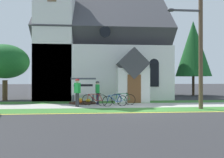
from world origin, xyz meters
TOP-DOWN VIEW (x-y plane):
  - ground at (0.00, 4.00)m, footprint 140.00×140.00m
  - sidewalk_slab at (-1.85, 1.80)m, footprint 32.00×2.45m
  - grass_verge at (-1.85, -0.30)m, footprint 32.00×1.77m
  - church_lawn at (-1.85, 3.94)m, footprint 24.00×1.83m
  - curb_paint_stripe at (-1.85, -1.34)m, footprint 28.00×0.16m
  - church_building at (-2.28, 9.06)m, footprint 12.05×11.00m
  - church_sign at (-3.52, 3.57)m, footprint 1.86×0.14m
  - flower_bed at (-3.52, 3.25)m, footprint 2.00×2.00m
  - bicycle_green at (-2.66, 1.95)m, footprint 1.71×0.53m
  - bicycle_orange at (-0.73, 2.25)m, footprint 1.65×0.62m
  - bicycle_white at (-1.35, 1.46)m, footprint 1.67×0.46m
  - cyclist_in_green_jersey at (-2.48, 2.49)m, footprint 0.30×0.74m
  - cyclist_in_red_jersey at (-3.76, 1.27)m, footprint 0.44×0.74m
  - utility_pole at (3.48, -0.14)m, footprint 3.12×0.28m
  - roadside_conifer at (8.01, 10.05)m, footprint 3.75×3.75m
  - yard_deciduous_tree at (-10.17, 6.14)m, footprint 3.88×3.88m

SIDE VIEW (x-z plane):
  - ground at x=0.00m, z-range 0.00..0.00m
  - curb_paint_stripe at x=-1.85m, z-range 0.00..0.01m
  - grass_verge at x=-1.85m, z-range 0.00..0.01m
  - church_lawn at x=-1.85m, z-range 0.00..0.01m
  - sidewalk_slab at x=-1.85m, z-range 0.00..0.01m
  - flower_bed at x=-3.52m, z-range -0.09..0.25m
  - bicycle_white at x=-1.35m, z-range -0.04..0.77m
  - bicycle_green at x=-2.66m, z-range -0.03..0.80m
  - bicycle_orange at x=-0.73m, z-range -0.04..0.81m
  - cyclist_in_green_jersey at x=-2.48m, z-range 0.13..1.74m
  - cyclist_in_red_jersey at x=-3.76m, z-range 0.17..1.94m
  - church_sign at x=-3.52m, z-range 0.25..2.11m
  - yard_deciduous_tree at x=-10.17m, z-range 0.90..5.57m
  - church_building at x=-2.28m, z-range -1.88..10.79m
  - utility_pole at x=3.48m, z-range 0.45..8.64m
  - roadside_conifer at x=8.01m, z-range 1.04..9.19m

